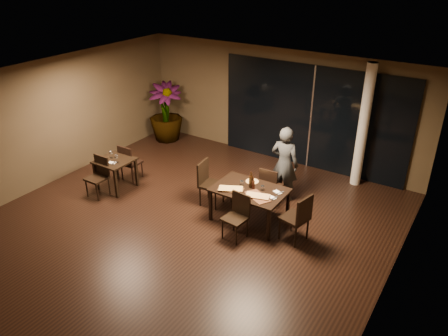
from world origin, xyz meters
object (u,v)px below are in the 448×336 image
diner (284,164)px  chair_side_near (99,174)px  chair_main_far (270,185)px  chair_main_near (238,214)px  side_table (115,165)px  potted_plant (166,112)px  chair_main_right (299,216)px  bottle_c (251,180)px  chair_main_left (208,181)px  bottle_b (253,184)px  bottle_a (251,180)px  main_table (250,192)px  chair_side_far (129,161)px

diner → chair_side_near: bearing=26.9°
chair_main_far → chair_main_near: 1.41m
side_table → potted_plant: (-0.92, 3.02, 0.25)m
chair_main_far → chair_main_right: (1.10, -0.92, 0.06)m
bottle_c → chair_main_left: bearing=178.7°
chair_main_near → bottle_b: size_ratio=3.55×
bottle_a → bottle_c: bottle_c is taller
chair_main_near → diner: (0.11, 1.84, 0.36)m
chair_main_left → bottle_a: 1.17m
side_table → potted_plant: bearing=106.9°
chair_main_right → chair_main_near: bearing=-53.0°
main_table → chair_main_near: bearing=-81.7°
main_table → chair_main_left: (-1.13, 0.11, -0.10)m
chair_main_left → chair_side_far: size_ratio=1.10×
side_table → chair_main_right: (4.58, 0.35, -0.05)m
chair_main_far → potted_plant: 4.75m
chair_side_far → bottle_b: size_ratio=3.54×
chair_side_far → bottle_a: bottle_a is taller
side_table → chair_main_right: 4.59m
main_table → potted_plant: (-4.32, 2.52, 0.20)m
chair_main_near → chair_main_right: 1.19m
chair_side_far → bottle_c: size_ratio=2.63×
side_table → chair_main_right: chair_main_right is taller
chair_side_near → bottle_b: (3.56, 0.96, 0.35)m
side_table → chair_side_far: 0.49m
side_table → chair_side_near: size_ratio=0.84×
chair_side_near → potted_plant: size_ratio=0.55×
side_table → chair_main_near: chair_main_near is taller
side_table → bottle_b: (3.46, 0.53, 0.26)m
chair_main_far → chair_main_near: bearing=88.7°
chair_main_right → chair_side_near: size_ratio=1.08×
side_table → chair_main_left: size_ratio=0.78×
chair_main_near → chair_main_right: (1.08, 0.49, 0.05)m
main_table → chair_main_near: (0.09, -0.63, -0.15)m
chair_main_left → chair_side_far: 2.30m
bottle_a → bottle_b: bearing=-28.2°
diner → bottle_b: diner is taller
main_table → chair_side_far: bearing=-179.7°
potted_plant → bottle_b: bearing=-29.6°
chair_main_right → bottle_c: bearing=-88.1°
chair_main_right → chair_side_near: chair_main_right is taller
main_table → potted_plant: size_ratio=0.86×
chair_main_far → potted_plant: bearing=-23.5°
chair_side_far → diner: 3.85m
chair_main_left → chair_side_near: bearing=107.0°
diner → bottle_b: (-0.14, -1.17, -0.01)m
chair_main_near → chair_main_left: 1.43m
bottle_a → bottle_c: bearing=150.2°
bottle_b → chair_main_near: bearing=-87.4°
chair_main_near → chair_main_left: (-1.22, 0.74, 0.05)m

